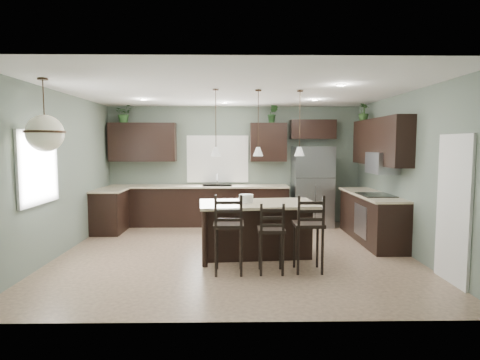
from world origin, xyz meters
name	(u,v)px	position (x,y,z in m)	size (l,w,h in m)	color
ground	(235,253)	(0.00, 0.00, 0.00)	(6.00, 6.00, 0.00)	#9E8466
pantry_door	(453,209)	(2.98, -1.55, 1.02)	(0.04, 0.82, 2.04)	white
window_back	(218,159)	(-0.40, 2.73, 1.55)	(1.35, 0.02, 1.00)	white
window_left	(37,168)	(-2.98, -0.80, 1.55)	(0.02, 1.10, 1.00)	white
left_return_cabs	(109,212)	(-2.70, 1.70, 0.45)	(0.60, 0.90, 0.90)	black
left_return_countertop	(110,190)	(-2.68, 1.70, 0.92)	(0.66, 0.96, 0.04)	beige
back_lower_cabs	(198,206)	(-0.85, 2.45, 0.45)	(4.20, 0.60, 0.90)	black
back_countertop	(198,186)	(-0.85, 2.43, 0.92)	(4.20, 0.66, 0.04)	beige
sink_inset	(217,186)	(-0.40, 2.43, 0.94)	(0.70, 0.45, 0.01)	gray
faucet	(217,180)	(-0.40, 2.40, 1.08)	(0.02, 0.02, 0.28)	silver
back_upper_left	(143,142)	(-2.15, 2.58, 1.95)	(1.55, 0.34, 0.90)	black
back_upper_right	(268,142)	(0.80, 2.58, 1.95)	(0.85, 0.34, 0.90)	black
fridge_header	(313,129)	(1.85, 2.58, 2.25)	(1.05, 0.34, 0.45)	black
right_lower_cabs	(371,218)	(2.70, 0.87, 0.45)	(0.60, 2.35, 0.90)	black
right_countertop	(371,194)	(2.68, 0.87, 0.92)	(0.66, 2.35, 0.04)	beige
cooktop	(376,195)	(2.68, 0.60, 0.94)	(0.58, 0.75, 0.02)	black
wall_oven_front	(360,221)	(2.40, 0.60, 0.45)	(0.01, 0.72, 0.60)	gray
right_upper_cabs	(380,142)	(2.83, 0.87, 1.95)	(0.34, 2.35, 0.90)	black
microwave	(382,163)	(2.78, 0.60, 1.55)	(0.40, 0.75, 0.40)	gray
refrigerator	(312,186)	(1.82, 2.37, 0.93)	(0.90, 0.74, 1.85)	gray
kitchen_island	(258,230)	(0.39, -0.23, 0.46)	(1.94, 1.10, 0.92)	black
serving_dish	(246,199)	(0.19, -0.25, 0.99)	(0.24, 0.24, 0.14)	silver
bar_stool_left	(229,234)	(-0.09, -1.11, 0.60)	(0.44, 0.44, 1.19)	black
bar_stool_center	(271,238)	(0.53, -1.10, 0.53)	(0.39, 0.39, 1.06)	black
bar_stool_right	(308,233)	(1.09, -1.04, 0.59)	(0.43, 0.43, 1.17)	black
pendant_left	(216,123)	(-0.31, -0.29, 2.25)	(0.17, 0.17, 1.10)	white
pendant_center	(258,123)	(0.39, -0.23, 2.25)	(0.17, 0.17, 1.10)	white
pendant_right	(300,123)	(1.09, -0.17, 2.25)	(0.17, 0.17, 1.10)	white
chandelier	(44,115)	(-2.60, -1.33, 2.30)	(0.54, 0.54, 1.00)	#F2EEC6
plant_back_left	(124,113)	(-2.56, 2.55, 2.62)	(0.39, 0.34, 0.43)	#284F22
plant_back_right	(273,114)	(0.90, 2.55, 2.62)	(0.24, 0.19, 0.43)	#21481F
plant_right_wall	(364,112)	(2.80, 1.83, 2.59)	(0.22, 0.22, 0.39)	#305223
room_shell	(235,156)	(0.00, 0.00, 1.70)	(6.00, 6.00, 6.00)	slate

